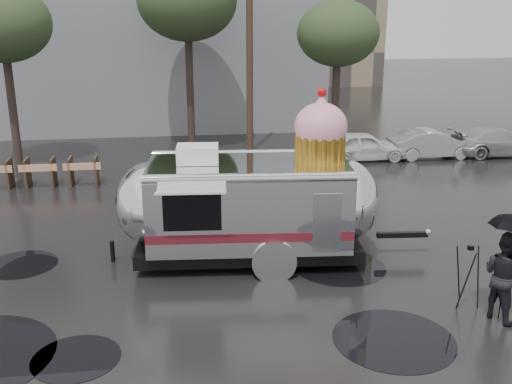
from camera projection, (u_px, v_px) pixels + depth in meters
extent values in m
plane|color=black|center=(219.00, 308.00, 12.73)|extent=(120.00, 120.00, 0.00)
cylinder|color=black|center=(21.00, 264.00, 14.88)|extent=(1.78, 1.78, 0.01)
cylinder|color=black|center=(340.00, 266.00, 14.76)|extent=(2.27, 2.27, 0.01)
cylinder|color=black|center=(394.00, 339.00, 11.53)|extent=(2.36, 2.36, 0.01)
cylinder|color=black|center=(271.00, 226.00, 17.48)|extent=(2.29, 2.29, 0.01)
cylinder|color=black|center=(76.00, 358.00, 10.91)|extent=(1.62, 1.62, 0.01)
cube|color=slate|center=(109.00, 0.00, 32.96)|extent=(22.00, 12.00, 13.00)
cylinder|color=#473323|center=(250.00, 48.00, 24.97)|extent=(0.28, 0.28, 9.00)
cylinder|color=#382D26|center=(11.00, 93.00, 23.22)|extent=(0.32, 0.32, 5.85)
ellipsoid|color=#283A1F|center=(2.00, 24.00, 22.45)|extent=(3.64, 3.64, 2.86)
cylinder|color=#382D26|center=(190.00, 73.00, 25.91)|extent=(0.32, 0.32, 6.75)
ellipsoid|color=#283A1F|center=(187.00, 1.00, 25.02)|extent=(4.20, 4.20, 3.30)
cylinder|color=#382D26|center=(336.00, 92.00, 25.02)|extent=(0.32, 0.32, 5.40)
ellipsoid|color=#283A1F|center=(338.00, 33.00, 24.31)|extent=(3.36, 3.36, 2.64)
cube|color=#473323|center=(10.00, 173.00, 21.16)|extent=(0.08, 0.80, 1.00)
cube|color=#473323|center=(27.00, 173.00, 21.24)|extent=(0.08, 0.80, 1.00)
cube|color=#473323|center=(54.00, 172.00, 21.36)|extent=(0.08, 0.80, 1.00)
cube|color=#E5590C|center=(38.00, 168.00, 20.87)|extent=(1.30, 0.04, 0.25)
cube|color=#473323|center=(71.00, 171.00, 21.44)|extent=(0.08, 0.80, 1.00)
cube|color=#473323|center=(97.00, 170.00, 21.56)|extent=(0.08, 0.80, 1.00)
cube|color=#E5590C|center=(82.00, 166.00, 21.07)|extent=(1.30, 0.04, 0.25)
imported|color=silver|center=(364.00, 144.00, 24.80)|extent=(4.00, 1.80, 1.40)
imported|color=#B2B2B7|center=(432.00, 141.00, 25.20)|extent=(4.00, 1.80, 1.40)
imported|color=#B2B2B7|center=(499.00, 139.00, 25.59)|extent=(4.20, 1.80, 1.44)
cube|color=silver|center=(248.00, 201.00, 14.81)|extent=(5.03, 2.91, 1.98)
ellipsoid|color=silver|center=(345.00, 199.00, 14.94)|extent=(1.85, 2.65, 1.98)
ellipsoid|color=silver|center=(150.00, 203.00, 14.67)|extent=(1.85, 2.65, 1.98)
cube|color=black|center=(248.00, 244.00, 15.15)|extent=(5.66, 2.63, 0.33)
cylinder|color=black|center=(274.00, 262.00, 14.10)|extent=(0.79, 0.30, 0.77)
cylinder|color=black|center=(266.00, 228.00, 16.26)|extent=(0.79, 0.30, 0.77)
cylinder|color=silver|center=(274.00, 262.00, 13.94)|extent=(1.06, 0.19, 1.06)
cube|color=black|center=(402.00, 235.00, 15.32)|extent=(1.33, 0.24, 0.13)
sphere|color=silver|center=(428.00, 232.00, 15.34)|extent=(0.19, 0.19, 0.18)
cylinder|color=black|center=(112.00, 251.00, 14.99)|extent=(0.12, 0.12, 0.55)
cube|color=#58141E|center=(251.00, 238.00, 13.75)|extent=(4.83, 0.42, 0.22)
cube|color=#58141E|center=(246.00, 204.00, 16.15)|extent=(4.83, 0.42, 0.22)
cube|color=black|center=(192.00, 212.00, 13.47)|extent=(1.32, 0.14, 0.88)
cube|color=beige|center=(191.00, 193.00, 13.05)|extent=(1.58, 0.67, 0.16)
cube|color=silver|center=(327.00, 223.00, 13.74)|extent=(0.66, 0.08, 1.43)
cube|color=white|center=(198.00, 154.00, 14.38)|extent=(1.04, 0.79, 0.42)
cylinder|color=#BF8A27|center=(320.00, 148.00, 14.51)|extent=(1.23, 1.23, 0.66)
ellipsoid|color=#FFA7C1|center=(321.00, 126.00, 14.36)|extent=(1.37, 1.37, 1.14)
cone|color=#FFA7C1|center=(322.00, 103.00, 14.19)|extent=(0.59, 0.59, 0.44)
sphere|color=red|center=(322.00, 92.00, 14.12)|extent=(0.24, 0.24, 0.22)
imported|color=black|center=(504.00, 276.00, 12.08)|extent=(0.81, 1.02, 1.88)
imported|color=black|center=(510.00, 231.00, 11.80)|extent=(1.06, 1.06, 0.72)
cylinder|color=black|center=(503.00, 281.00, 12.12)|extent=(0.02, 0.02, 1.65)
cylinder|color=black|center=(478.00, 277.00, 12.71)|extent=(0.05, 0.31, 1.32)
cylinder|color=black|center=(458.00, 273.00, 12.87)|extent=(0.28, 0.16, 1.32)
cylinder|color=black|center=(466.00, 281.00, 12.49)|extent=(0.26, 0.18, 1.32)
cube|color=black|center=(471.00, 248.00, 12.49)|extent=(0.12, 0.10, 0.09)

